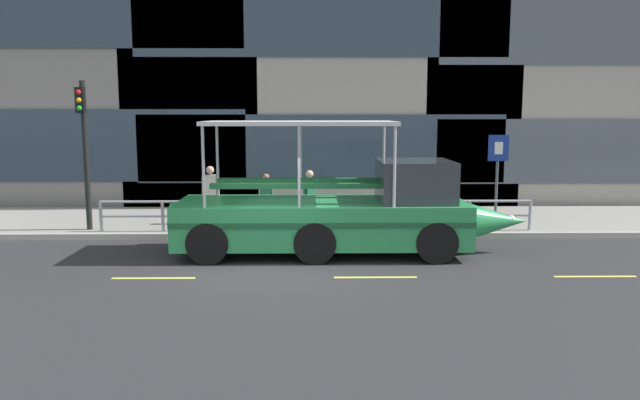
{
  "coord_description": "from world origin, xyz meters",
  "views": [
    {
      "loc": [
        1.01,
        -13.86,
        3.54
      ],
      "look_at": [
        1.24,
        1.84,
        1.3
      ],
      "focal_mm": 34.44,
      "sensor_mm": 36.0,
      "label": 1
    }
  ],
  "objects_px": {
    "pedestrian_near_bow": "(439,193)",
    "traffic_light_pole": "(84,141)",
    "parking_sign": "(498,165)",
    "pedestrian_mid_left": "(310,192)",
    "pedestrian_near_stern": "(211,189)",
    "pedestrian_mid_right": "(266,193)",
    "duck_tour_boat": "(342,213)"
  },
  "relations": [
    {
      "from": "pedestrian_near_bow",
      "to": "parking_sign",
      "type": "bearing_deg",
      "value": -20.46
    },
    {
      "from": "traffic_light_pole",
      "to": "pedestrian_mid_left",
      "type": "relative_size",
      "value": 2.55
    },
    {
      "from": "traffic_light_pole",
      "to": "pedestrian_mid_right",
      "type": "bearing_deg",
      "value": 13.64
    },
    {
      "from": "parking_sign",
      "to": "pedestrian_mid_right",
      "type": "relative_size",
      "value": 1.8
    },
    {
      "from": "pedestrian_mid_left",
      "to": "pedestrian_near_stern",
      "type": "distance_m",
      "value": 3.03
    },
    {
      "from": "parking_sign",
      "to": "duck_tour_boat",
      "type": "distance_m",
      "value": 5.51
    },
    {
      "from": "parking_sign",
      "to": "pedestrian_mid_right",
      "type": "xyz_separation_m",
      "value": [
        -6.88,
        0.85,
        -0.93
      ]
    },
    {
      "from": "traffic_light_pole",
      "to": "parking_sign",
      "type": "height_order",
      "value": "traffic_light_pole"
    },
    {
      "from": "pedestrian_near_bow",
      "to": "pedestrian_near_stern",
      "type": "xyz_separation_m",
      "value": [
        -6.96,
        -0.02,
        0.13
      ]
    },
    {
      "from": "pedestrian_near_stern",
      "to": "duck_tour_boat",
      "type": "bearing_deg",
      "value": -40.29
    },
    {
      "from": "parking_sign",
      "to": "pedestrian_mid_right",
      "type": "distance_m",
      "value": 7.0
    },
    {
      "from": "pedestrian_near_bow",
      "to": "traffic_light_pole",
      "type": "bearing_deg",
      "value": -174.69
    },
    {
      "from": "pedestrian_near_stern",
      "to": "traffic_light_pole",
      "type": "bearing_deg",
      "value": -164.47
    },
    {
      "from": "parking_sign",
      "to": "duck_tour_boat",
      "type": "relative_size",
      "value": 0.3
    },
    {
      "from": "duck_tour_boat",
      "to": "pedestrian_mid_right",
      "type": "bearing_deg",
      "value": 121.46
    },
    {
      "from": "duck_tour_boat",
      "to": "pedestrian_near_bow",
      "type": "distance_m",
      "value": 4.53
    },
    {
      "from": "pedestrian_near_bow",
      "to": "pedestrian_mid_left",
      "type": "xyz_separation_m",
      "value": [
        -3.96,
        -0.37,
        0.08
      ]
    },
    {
      "from": "traffic_light_pole",
      "to": "pedestrian_mid_left",
      "type": "height_order",
      "value": "traffic_light_pole"
    },
    {
      "from": "traffic_light_pole",
      "to": "duck_tour_boat",
      "type": "height_order",
      "value": "traffic_light_pole"
    },
    {
      "from": "traffic_light_pole",
      "to": "parking_sign",
      "type": "distance_m",
      "value": 11.96
    },
    {
      "from": "duck_tour_boat",
      "to": "pedestrian_near_stern",
      "type": "height_order",
      "value": "duck_tour_boat"
    },
    {
      "from": "traffic_light_pole",
      "to": "pedestrian_near_stern",
      "type": "distance_m",
      "value": 3.83
    },
    {
      "from": "duck_tour_boat",
      "to": "traffic_light_pole",
      "type": "bearing_deg",
      "value": 162.32
    },
    {
      "from": "pedestrian_near_stern",
      "to": "pedestrian_mid_right",
      "type": "bearing_deg",
      "value": 9.69
    },
    {
      "from": "pedestrian_mid_left",
      "to": "pedestrian_near_bow",
      "type": "bearing_deg",
      "value": 5.4
    },
    {
      "from": "pedestrian_near_stern",
      "to": "pedestrian_near_bow",
      "type": "bearing_deg",
      "value": 0.17
    },
    {
      "from": "parking_sign",
      "to": "pedestrian_near_bow",
      "type": "bearing_deg",
      "value": 159.54
    },
    {
      "from": "pedestrian_mid_left",
      "to": "pedestrian_mid_right",
      "type": "height_order",
      "value": "pedestrian_mid_left"
    },
    {
      "from": "traffic_light_pole",
      "to": "pedestrian_mid_right",
      "type": "distance_m",
      "value": 5.46
    },
    {
      "from": "traffic_light_pole",
      "to": "duck_tour_boat",
      "type": "bearing_deg",
      "value": -17.68
    },
    {
      "from": "parking_sign",
      "to": "pedestrian_mid_left",
      "type": "bearing_deg",
      "value": 177.77
    },
    {
      "from": "pedestrian_near_bow",
      "to": "pedestrian_near_stern",
      "type": "bearing_deg",
      "value": -179.83
    }
  ]
}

